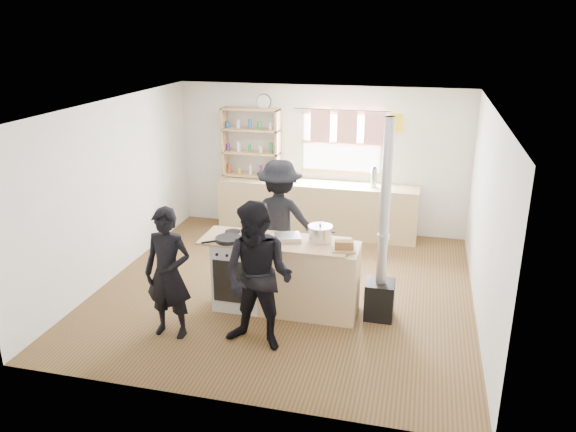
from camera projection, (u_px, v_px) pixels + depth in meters
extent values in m
cube|color=brown|center=(286.00, 289.00, 7.75)|extent=(5.00, 5.00, 0.01)
cube|color=tan|center=(317.00, 208.00, 9.64)|extent=(3.40, 0.55, 0.90)
cube|color=tan|center=(252.00, 175.00, 9.86)|extent=(1.00, 0.28, 0.03)
cube|color=tan|center=(251.00, 153.00, 9.73)|extent=(1.00, 0.28, 0.03)
cube|color=tan|center=(251.00, 130.00, 9.59)|extent=(1.00, 0.28, 0.03)
cube|color=tan|center=(250.00, 109.00, 9.48)|extent=(1.00, 0.28, 0.03)
cube|color=tan|center=(225.00, 142.00, 9.78)|extent=(0.04, 0.28, 1.20)
cube|color=tan|center=(278.00, 145.00, 9.56)|extent=(0.04, 0.28, 1.20)
cylinder|color=silver|center=(374.00, 177.00, 9.22)|extent=(0.10, 0.10, 0.32)
cube|color=silver|center=(241.00, 272.00, 7.20)|extent=(0.60, 0.60, 0.90)
cube|color=#D5B180|center=(310.00, 279.00, 6.99)|extent=(1.20, 0.60, 0.90)
cube|color=tan|center=(275.00, 241.00, 6.94)|extent=(1.84, 0.64, 0.03)
cylinder|color=black|center=(228.00, 239.00, 6.90)|extent=(0.45, 0.45, 0.05)
cylinder|color=#2C5C1F|center=(228.00, 238.00, 6.90)|extent=(0.29, 0.29, 0.02)
cube|color=silver|center=(287.00, 238.00, 6.93)|extent=(0.39, 0.37, 0.07)
cube|color=brown|center=(287.00, 236.00, 6.92)|extent=(0.33, 0.31, 0.02)
cylinder|color=silver|center=(256.00, 227.00, 7.17)|extent=(0.21, 0.21, 0.14)
cylinder|color=silver|center=(255.00, 222.00, 7.14)|extent=(0.21, 0.21, 0.01)
sphere|color=black|center=(255.00, 221.00, 7.14)|extent=(0.03, 0.03, 0.03)
cylinder|color=silver|center=(320.00, 234.00, 6.88)|extent=(0.29, 0.29, 0.19)
cylinder|color=silver|center=(320.00, 226.00, 6.84)|extent=(0.30, 0.30, 0.01)
sphere|color=black|center=(320.00, 225.00, 6.84)|extent=(0.03, 0.03, 0.03)
cube|color=tan|center=(344.00, 250.00, 6.63)|extent=(0.31, 0.25, 0.02)
cube|color=olive|center=(344.00, 245.00, 6.61)|extent=(0.24, 0.15, 0.10)
cube|color=black|center=(379.00, 300.00, 6.93)|extent=(0.35, 0.35, 0.47)
cylinder|color=#ADADB2|center=(385.00, 204.00, 6.52)|extent=(0.12, 0.12, 2.03)
imported|color=black|center=(168.00, 273.00, 6.38)|extent=(0.58, 0.39, 1.55)
imported|color=black|center=(258.00, 277.00, 6.12)|extent=(0.92, 0.76, 1.70)
imported|color=black|center=(280.00, 220.00, 7.88)|extent=(1.14, 0.70, 1.71)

